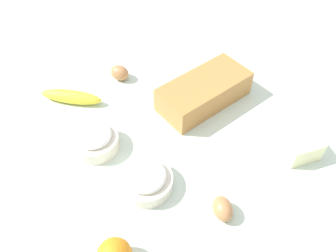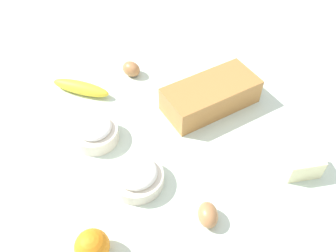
# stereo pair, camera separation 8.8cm
# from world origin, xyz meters

# --- Properties ---
(ground_plane) EXTENTS (2.40, 2.40, 0.02)m
(ground_plane) POSITION_xyz_m (0.00, 0.00, -0.01)
(ground_plane) COLOR silver
(loaf_pan) EXTENTS (0.30, 0.19, 0.08)m
(loaf_pan) POSITION_xyz_m (-0.16, -0.08, 0.04)
(loaf_pan) COLOR #B77A3D
(loaf_pan) RESTS_ON ground_plane
(flour_bowl) EXTENTS (0.13, 0.13, 0.06)m
(flour_bowl) POSITION_xyz_m (0.12, 0.12, 0.03)
(flour_bowl) COLOR silver
(flour_bowl) RESTS_ON ground_plane
(sugar_bowl) EXTENTS (0.13, 0.13, 0.07)m
(sugar_bowl) POSITION_xyz_m (0.19, -0.05, 0.03)
(sugar_bowl) COLOR silver
(sugar_bowl) RESTS_ON ground_plane
(banana) EXTENTS (0.18, 0.15, 0.04)m
(banana) POSITION_xyz_m (0.20, -0.25, 0.02)
(banana) COLOR yellow
(banana) RESTS_ON ground_plane
(orange_fruit) EXTENTS (0.07, 0.07, 0.07)m
(orange_fruit) POSITION_xyz_m (0.25, 0.27, 0.04)
(orange_fruit) COLOR orange
(orange_fruit) RESTS_ON ground_plane
(butter_block) EXTENTS (0.10, 0.08, 0.06)m
(butter_block) POSITION_xyz_m (-0.28, 0.22, 0.03)
(butter_block) COLOR #F4EDB2
(butter_block) RESTS_ON ground_plane
(egg_near_butter) EXTENTS (0.08, 0.08, 0.05)m
(egg_near_butter) POSITION_xyz_m (0.03, -0.29, 0.02)
(egg_near_butter) COLOR #AE7547
(egg_near_butter) RESTS_ON ground_plane
(egg_beside_bowl) EXTENTS (0.06, 0.07, 0.05)m
(egg_beside_bowl) POSITION_xyz_m (-0.01, 0.27, 0.02)
(egg_beside_bowl) COLOR #B17848
(egg_beside_bowl) RESTS_ON ground_plane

